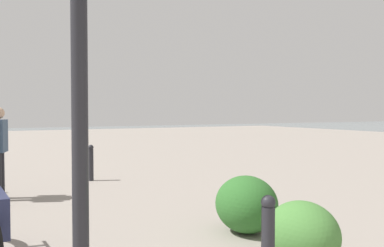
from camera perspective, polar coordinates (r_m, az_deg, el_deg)
The scene contains 4 objects.
bollard_near at distance 3.71m, azimuth 10.94°, elevation -16.64°, with size 0.13×0.13×0.90m.
bollard_mid at distance 9.59m, azimuth -14.42°, elevation -5.41°, with size 0.13×0.13×0.85m.
shrub_low at distance 5.46m, azimuth 7.87°, elevation -11.48°, with size 0.90×0.81×0.77m.
shrub_round at distance 4.43m, azimuth 15.64°, elevation -15.18°, with size 0.82×0.74×0.70m.
Camera 1 is at (0.38, 1.61, 1.64)m, focal length 36.87 mm.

